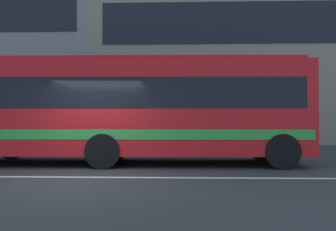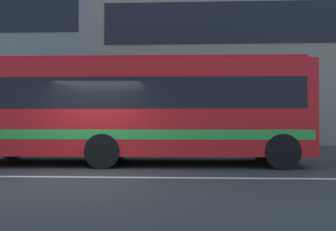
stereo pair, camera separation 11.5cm
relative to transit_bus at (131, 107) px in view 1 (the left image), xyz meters
name	(u,v)px [view 1 (the left image)]	position (x,y,z in m)	size (l,w,h in m)	color
ground_plane	(82,177)	(-0.82, -2.53, -1.80)	(160.00, 160.00, 0.00)	#323431
lane_centre_line	(82,177)	(-0.82, -2.53, -1.79)	(60.00, 0.16, 0.01)	silver
hedge_row_far	(159,143)	(0.67, 3.89, -1.43)	(13.07, 1.10, 0.73)	#1B501E
apartment_block_right	(237,56)	(5.57, 12.29, 4.09)	(18.09, 9.12, 11.77)	gray
transit_bus	(131,107)	(0.00, 0.00, 0.00)	(10.88, 2.73, 3.26)	red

